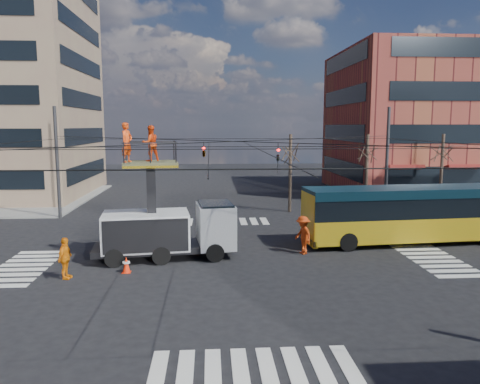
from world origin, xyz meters
The scene contains 13 objects.
ground centered at (0.00, 0.00, 0.00)m, with size 120.00×120.00×0.00m, color black.
sidewalk_ne centered at (21.00, 21.00, 0.06)m, with size 18.00×18.00×0.12m, color slate.
crosswalks centered at (0.00, 0.00, 0.01)m, with size 22.40×22.40×0.02m, color silver, non-canonical shape.
building_ne centered at (21.98, 23.98, 7.00)m, with size 20.06×16.06×14.00m.
overhead_network centered at (-0.07, 0.40, 4.29)m, with size 24.24×24.24×8.00m.
tree_a centered at (5.00, 13.50, 4.63)m, with size 2.00×2.00×6.00m.
tree_b centered at (11.00, 13.50, 4.63)m, with size 2.00×2.00×6.00m.
tree_c centered at (17.00, 13.50, 4.63)m, with size 2.00×2.00×6.00m.
utility_truck centered at (-3.28, 1.23, 2.14)m, with size 7.23×3.33×6.78m.
city_bus centered at (10.46, 3.44, 1.73)m, with size 12.89×3.71×3.20m.
traffic_cone centered at (-4.99, -1.12, 0.37)m, with size 0.36×0.36×0.75m, color #F9290A.
worker_ground centered at (-7.48, -1.82, 0.92)m, with size 1.08×0.45×1.84m, color orange.
flagger centered at (3.64, 1.50, 1.00)m, with size 1.29×0.74×2.00m, color red.
Camera 1 is at (-1.16, -21.96, 6.62)m, focal length 35.00 mm.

